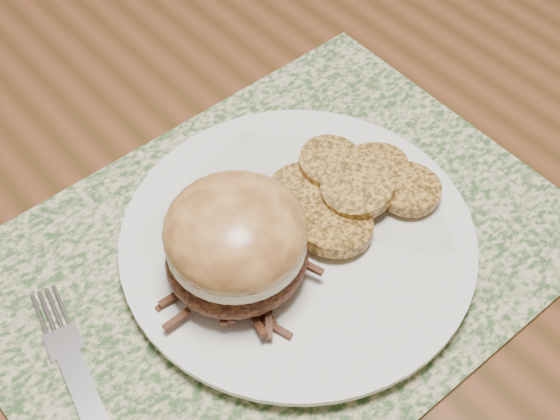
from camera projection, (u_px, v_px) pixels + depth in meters
name	position (u px, v px, depth m)	size (l,w,h in m)	color
placemat	(276.00, 257.00, 0.61)	(0.45, 0.33, 0.00)	#33522A
dinner_plate	(298.00, 242.00, 0.61)	(0.26, 0.26, 0.02)	white
pork_sandwich	(236.00, 242.00, 0.55)	(0.11, 0.11, 0.08)	black
roasted_potatoes	(349.00, 189.00, 0.62)	(0.14, 0.13, 0.04)	#B17C34
fork	(88.00, 403.00, 0.53)	(0.06, 0.21, 0.00)	silver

